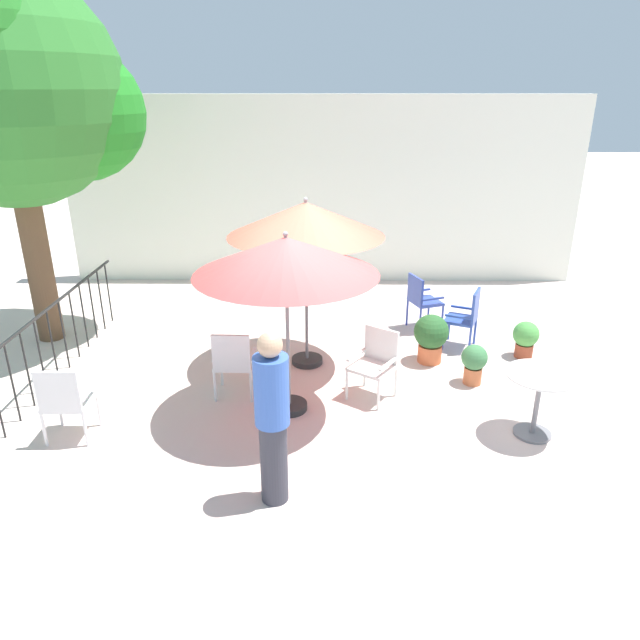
# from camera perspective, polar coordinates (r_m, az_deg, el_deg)

# --- Properties ---
(ground_plane) EXTENTS (60.00, 60.00, 0.00)m
(ground_plane) POSITION_cam_1_polar(r_m,az_deg,el_deg) (7.56, -0.04, -7.21)
(ground_plane) COLOR beige
(villa_facade) EXTENTS (9.98, 0.30, 3.57)m
(villa_facade) POSITION_cam_1_polar(r_m,az_deg,el_deg) (11.64, 0.24, 12.54)
(villa_facade) COLOR white
(villa_facade) RESTS_ON ground
(terrace_railing) EXTENTS (0.03, 5.29, 1.01)m
(terrace_railing) POSITION_cam_1_polar(r_m,az_deg,el_deg) (8.11, -25.96, -2.16)
(terrace_railing) COLOR black
(terrace_railing) RESTS_ON ground
(shade_tree) EXTENTS (3.32, 3.16, 5.23)m
(shade_tree) POSITION_cam_1_polar(r_m,az_deg,el_deg) (9.42, -28.04, 19.42)
(shade_tree) COLOR brown
(shade_tree) RESTS_ON ground
(patio_umbrella_0) EXTENTS (2.10, 2.10, 2.22)m
(patio_umbrella_0) POSITION_cam_1_polar(r_m,az_deg,el_deg) (6.46, -3.36, 6.17)
(patio_umbrella_0) COLOR #2D2D2D
(patio_umbrella_0) RESTS_ON ground
(patio_umbrella_1) EXTENTS (2.08, 2.08, 2.36)m
(patio_umbrella_1) POSITION_cam_1_polar(r_m,az_deg,el_deg) (7.67, -1.40, 9.74)
(patio_umbrella_1) COLOR #2D2D2D
(patio_umbrella_1) RESTS_ON ground
(cafe_table_0) EXTENTS (0.77, 0.77, 0.77)m
(cafe_table_0) POSITION_cam_1_polar(r_m,az_deg,el_deg) (6.90, 20.67, -6.69)
(cafe_table_0) COLOR white
(cafe_table_0) RESTS_ON ground
(patio_chair_0) EXTENTS (0.50, 0.48, 0.91)m
(patio_chair_0) POSITION_cam_1_polar(r_m,az_deg,el_deg) (7.33, -8.49, -3.91)
(patio_chair_0) COLOR silver
(patio_chair_0) RESTS_ON ground
(patio_chair_1) EXTENTS (0.68, 0.67, 0.89)m
(patio_chair_1) POSITION_cam_1_polar(r_m,az_deg,el_deg) (7.33, 5.51, -3.88)
(patio_chair_1) COLOR silver
(patio_chair_1) RESTS_ON ground
(patio_chair_2) EXTENTS (0.58, 0.59, 0.93)m
(patio_chair_2) POSITION_cam_1_polar(r_m,az_deg,el_deg) (8.90, 14.20, 0.46)
(patio_chair_2) COLOR #2A46A1
(patio_chair_2) RESTS_ON ground
(patio_chair_3) EXTENTS (0.57, 0.60, 0.91)m
(patio_chair_3) POSITION_cam_1_polar(r_m,az_deg,el_deg) (9.45, 9.93, 2.13)
(patio_chair_3) COLOR #31469B
(patio_chair_3) RESTS_ON ground
(patio_chair_4) EXTENTS (0.49, 0.46, 0.91)m
(patio_chair_4) POSITION_cam_1_polar(r_m,az_deg,el_deg) (6.96, -23.78, -7.13)
(patio_chair_4) COLOR white
(patio_chair_4) RESTS_ON ground
(potted_plant_1) EXTENTS (0.37, 0.37, 0.55)m
(potted_plant_1) POSITION_cam_1_polar(r_m,az_deg,el_deg) (8.91, 19.53, -1.64)
(potted_plant_1) COLOR #9D452C
(potted_plant_1) RESTS_ON ground
(potted_plant_2) EXTENTS (0.49, 0.49, 0.71)m
(potted_plant_2) POSITION_cam_1_polar(r_m,az_deg,el_deg) (8.38, 10.84, -1.56)
(potted_plant_2) COLOR #CC643B
(potted_plant_2) RESTS_ON ground
(potted_plant_3) EXTENTS (0.34, 0.34, 0.55)m
(potted_plant_3) POSITION_cam_1_polar(r_m,az_deg,el_deg) (7.92, 14.88, -4.00)
(potted_plant_3) COLOR #BD643C
(potted_plant_3) RESTS_ON ground
(standing_person) EXTENTS (0.41, 0.41, 1.73)m
(standing_person) POSITION_cam_1_polar(r_m,az_deg,el_deg) (5.34, -4.70, -9.52)
(standing_person) COLOR #33333D
(standing_person) RESTS_ON ground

